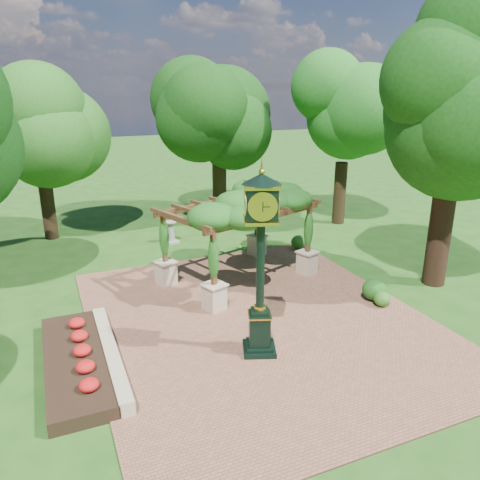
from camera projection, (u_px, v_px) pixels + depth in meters
name	position (u px, v px, depth m)	size (l,w,h in m)	color
ground	(273.00, 335.00, 13.78)	(120.00, 120.00, 0.00)	#1E4714
brick_plaza	(259.00, 320.00, 14.65)	(10.00, 12.00, 0.04)	brown
border_wall	(111.00, 354.00, 12.44)	(0.35, 5.00, 0.40)	#C6B793
flower_bed	(75.00, 362.00, 12.11)	(1.50, 5.00, 0.36)	red
pedestal_clock	(261.00, 249.00, 11.96)	(1.28, 1.28, 5.04)	black
pergola	(238.00, 208.00, 16.93)	(6.21, 4.94, 3.40)	#C7B194
sundial	(171.00, 233.00, 21.81)	(0.67, 0.67, 1.03)	#9A9A92
shrub_front	(382.00, 299.00, 15.46)	(0.55, 0.55, 0.49)	#2C631C
shrub_mid	(375.00, 289.00, 15.88)	(0.83, 0.83, 0.75)	#1B5217
shrub_back	(299.00, 242.00, 20.93)	(0.68, 0.68, 0.61)	#26621C
tree_west_far	(37.00, 126.00, 20.99)	(4.06, 4.06, 7.72)	black
tree_north	(218.00, 106.00, 24.09)	(4.79, 4.79, 8.75)	#312313
tree_east_far	(345.00, 112.00, 23.34)	(4.63, 4.63, 8.38)	black
tree_east_near	(460.00, 86.00, 15.25)	(4.90, 4.90, 10.19)	black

